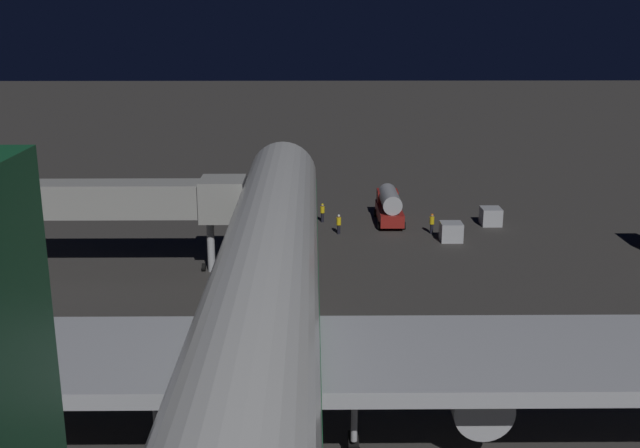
{
  "coord_description": "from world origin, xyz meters",
  "views": [
    {
      "loc": [
        -2.45,
        44.31,
        19.16
      ],
      "look_at": [
        -3.0,
        -10.43,
        3.5
      ],
      "focal_mm": 43.04,
      "sensor_mm": 36.0,
      "label": 1
    }
  ],
  "objects": [
    {
      "name": "ground_crew_near_nose_gear",
      "position": [
        -12.81,
        -19.54,
        0.99
      ],
      "size": [
        0.4,
        0.4,
        1.8
      ],
      "color": "black",
      "rests_on": "ground_plane"
    },
    {
      "name": "fuel_tanker",
      "position": [
        -9.45,
        -23.18,
        1.65
      ],
      "size": [
        2.46,
        6.19,
        3.15
      ],
      "color": "maroon",
      "rests_on": "ground_plane"
    },
    {
      "name": "ground_plane",
      "position": [
        0.0,
        0.0,
        0.0
      ],
      "size": [
        320.0,
        320.0,
        0.0
      ],
      "primitive_type": "plane",
      "color": "#383533"
    },
    {
      "name": "traffic_cone_nose_port",
      "position": [
        -2.2,
        -20.43,
        0.28
      ],
      "size": [
        0.36,
        0.36,
        0.55
      ],
      "primitive_type": "cone",
      "color": "orange",
      "rests_on": "ground_plane"
    },
    {
      "name": "traffic_cone_nose_starboard",
      "position": [
        2.2,
        -20.43,
        0.28
      ],
      "size": [
        0.36,
        0.36,
        0.55
      ],
      "primitive_type": "cone",
      "color": "orange",
      "rests_on": "ground_plane"
    },
    {
      "name": "baggage_container_near_belt",
      "position": [
        -18.58,
        -22.3,
        0.78
      ],
      "size": [
        1.77,
        1.88,
        1.57
      ],
      "primitive_type": "cube",
      "color": "#B7BABF",
      "rests_on": "ground_plane"
    },
    {
      "name": "ground_crew_marshaller_fwd",
      "position": [
        -4.72,
        -19.51,
        0.97
      ],
      "size": [
        0.4,
        0.4,
        1.76
      ],
      "color": "black",
      "rests_on": "ground_plane"
    },
    {
      "name": "baggage_container_mid_row",
      "position": [
        -14.12,
        -17.39,
        0.8
      ],
      "size": [
        1.82,
        1.66,
        1.59
      ],
      "primitive_type": "cube",
      "color": "#B7BABF",
      "rests_on": "ground_plane"
    },
    {
      "name": "ground_crew_by_belt_loader",
      "position": [
        -3.35,
        -23.33,
        0.97
      ],
      "size": [
        0.4,
        0.4,
        1.76
      ],
      "color": "black",
      "rests_on": "ground_plane"
    },
    {
      "name": "airliner_at_gate",
      "position": [
        0.0,
        13.29,
        5.44
      ],
      "size": [
        50.49,
        69.09,
        18.09
      ],
      "color": "silver",
      "rests_on": "ground_plane"
    },
    {
      "name": "jet_bridge",
      "position": [
        11.89,
        -9.93,
        5.54
      ],
      "size": [
        22.15,
        3.4,
        7.07
      ],
      "color": "#9E9E99",
      "rests_on": "ground_plane"
    }
  ]
}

